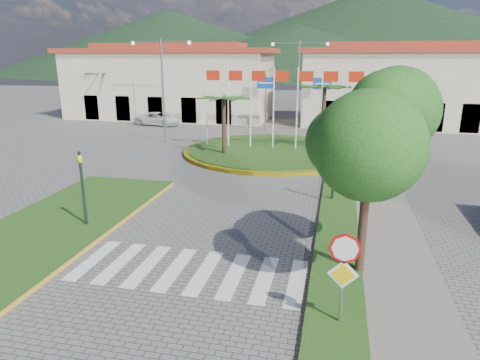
% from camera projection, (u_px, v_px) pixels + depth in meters
% --- Properties ---
extents(ground, '(160.00, 160.00, 0.00)m').
position_uv_depth(ground, '(130.00, 348.00, 10.29)').
color(ground, slate).
rests_on(ground, ground).
extents(sidewalk_right, '(4.00, 28.00, 0.15)m').
position_uv_depth(sidewalk_right, '(383.00, 330.00, 10.85)').
color(sidewalk_right, gray).
rests_on(sidewalk_right, ground).
extents(verge_right, '(1.60, 28.00, 0.18)m').
position_uv_depth(verge_right, '(335.00, 323.00, 11.10)').
color(verge_right, '#234914').
rests_on(verge_right, ground).
extents(median_left, '(5.00, 14.00, 0.18)m').
position_uv_depth(median_left, '(51.00, 228.00, 17.27)').
color(median_left, '#234914').
rests_on(median_left, ground).
extents(crosswalk, '(8.00, 3.00, 0.01)m').
position_uv_depth(crosswalk, '(187.00, 270.00, 14.03)').
color(crosswalk, silver).
rests_on(crosswalk, ground).
extents(roundabout_island, '(12.70, 12.70, 6.00)m').
position_uv_depth(roundabout_island, '(272.00, 151.00, 30.82)').
color(roundabout_island, yellow).
rests_on(roundabout_island, ground).
extents(stop_sign, '(0.80, 0.11, 2.65)m').
position_uv_depth(stop_sign, '(344.00, 265.00, 10.57)').
color(stop_sign, slate).
rests_on(stop_sign, ground).
extents(deciduous_tree, '(3.60, 3.60, 6.80)m').
position_uv_depth(deciduous_tree, '(373.00, 113.00, 12.33)').
color(deciduous_tree, black).
rests_on(deciduous_tree, ground).
extents(traffic_light_left, '(0.15, 0.18, 3.20)m').
position_uv_depth(traffic_light_left, '(82.00, 182.00, 16.94)').
color(traffic_light_left, black).
rests_on(traffic_light_left, ground).
extents(traffic_light_right, '(0.15, 0.18, 3.20)m').
position_uv_depth(traffic_light_right, '(334.00, 163.00, 20.00)').
color(traffic_light_right, black).
rests_on(traffic_light_right, ground).
extents(traffic_light_far, '(0.18, 0.15, 3.20)m').
position_uv_depth(traffic_light_far, '(385.00, 122.00, 32.35)').
color(traffic_light_far, black).
rests_on(traffic_light_far, ground).
extents(direction_sign_west, '(1.60, 0.14, 5.20)m').
position_uv_depth(direction_sign_west, '(266.00, 93.00, 38.70)').
color(direction_sign_west, slate).
rests_on(direction_sign_west, ground).
extents(direction_sign_east, '(1.60, 0.14, 5.20)m').
position_uv_depth(direction_sign_east, '(322.00, 94.00, 37.63)').
color(direction_sign_east, slate).
rests_on(direction_sign_east, ground).
extents(street_lamp_centre, '(4.80, 0.16, 8.00)m').
position_uv_depth(street_lamp_centre, '(298.00, 83.00, 36.88)').
color(street_lamp_centre, slate).
rests_on(street_lamp_centre, ground).
extents(street_lamp_west, '(4.80, 0.16, 8.00)m').
position_uv_depth(street_lamp_west, '(163.00, 86.00, 33.41)').
color(street_lamp_west, slate).
rests_on(street_lamp_west, ground).
extents(building_left, '(23.32, 9.54, 8.05)m').
position_uv_depth(building_left, '(170.00, 82.00, 47.75)').
color(building_left, beige).
rests_on(building_left, ground).
extents(building_right, '(19.08, 9.54, 8.05)m').
position_uv_depth(building_right, '(396.00, 85.00, 42.60)').
color(building_right, beige).
rests_on(building_right, ground).
extents(hill_far_west, '(140.00, 140.00, 22.00)m').
position_uv_depth(hill_far_west, '(169.00, 43.00, 149.99)').
color(hill_far_west, black).
rests_on(hill_far_west, ground).
extents(hill_far_mid, '(180.00, 180.00, 30.00)m').
position_uv_depth(hill_far_mid, '(374.00, 31.00, 152.55)').
color(hill_far_mid, black).
rests_on(hill_far_mid, ground).
extents(hill_near_back, '(110.00, 110.00, 16.00)m').
position_uv_depth(hill_near_back, '(294.00, 51.00, 131.81)').
color(hill_near_back, black).
rests_on(hill_near_back, ground).
extents(white_van, '(4.85, 2.69, 1.28)m').
position_uv_depth(white_van, '(158.00, 119.00, 43.01)').
color(white_van, silver).
rests_on(white_van, ground).
extents(car_dark_a, '(3.62, 2.27, 1.15)m').
position_uv_depth(car_dark_a, '(227.00, 118.00, 44.34)').
color(car_dark_a, black).
rests_on(car_dark_a, ground).
extents(car_dark_b, '(3.55, 2.07, 1.11)m').
position_uv_depth(car_dark_b, '(337.00, 127.00, 38.81)').
color(car_dark_b, black).
rests_on(car_dark_b, ground).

